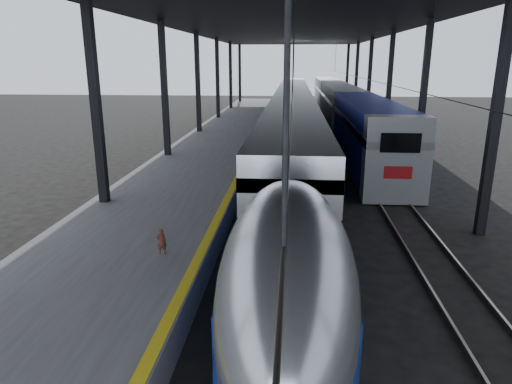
# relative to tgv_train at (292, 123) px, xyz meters

# --- Properties ---
(ground) EXTENTS (160.00, 160.00, 0.00)m
(ground) POSITION_rel_tgv_train_xyz_m (-2.00, -23.53, -2.00)
(ground) COLOR black
(ground) RESTS_ON ground
(platform) EXTENTS (6.00, 80.00, 1.00)m
(platform) POSITION_rel_tgv_train_xyz_m (-5.50, -3.53, -1.50)
(platform) COLOR #4C4C4F
(platform) RESTS_ON ground
(yellow_strip) EXTENTS (0.30, 80.00, 0.01)m
(yellow_strip) POSITION_rel_tgv_train_xyz_m (-2.70, -3.53, -1.00)
(yellow_strip) COLOR gold
(yellow_strip) RESTS_ON platform
(rails) EXTENTS (6.52, 80.00, 0.16)m
(rails) POSITION_rel_tgv_train_xyz_m (2.50, -3.53, -1.92)
(rails) COLOR slate
(rails) RESTS_ON ground
(canopy) EXTENTS (18.00, 75.00, 9.47)m
(canopy) POSITION_rel_tgv_train_xyz_m (-0.10, -3.53, 7.11)
(canopy) COLOR black
(canopy) RESTS_ON ground
(tgv_train) EXTENTS (2.99, 65.20, 4.28)m
(tgv_train) POSITION_rel_tgv_train_xyz_m (0.00, 0.00, 0.00)
(tgv_train) COLOR #ACAEB3
(tgv_train) RESTS_ON ground
(second_train) EXTENTS (3.07, 56.05, 4.23)m
(second_train) POSITION_rel_tgv_train_xyz_m (5.00, 12.18, 0.14)
(second_train) COLOR navy
(second_train) RESTS_ON ground
(child) EXTENTS (0.35, 0.30, 0.81)m
(child) POSITION_rel_tgv_train_xyz_m (-3.87, -23.70, -0.60)
(child) COLOR #4C2319
(child) RESTS_ON platform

